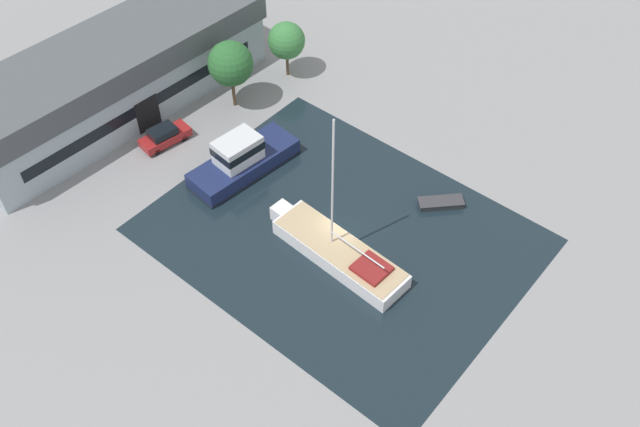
% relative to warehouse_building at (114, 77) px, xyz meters
% --- Properties ---
extents(ground_plane, '(440.00, 440.00, 0.00)m').
position_rel_warehouse_building_xyz_m(ground_plane, '(0.80, -25.32, -3.46)').
color(ground_plane, gray).
extents(water_canal, '(21.68, 27.63, 0.01)m').
position_rel_warehouse_building_xyz_m(water_canal, '(0.80, -25.32, -3.46)').
color(water_canal, black).
rests_on(water_canal, ground).
extents(warehouse_building, '(29.96, 10.13, 6.84)m').
position_rel_warehouse_building_xyz_m(warehouse_building, '(0.00, 0.00, 0.00)').
color(warehouse_building, '#99A8B2').
rests_on(warehouse_building, ground).
extents(quay_tree_near_building, '(4.06, 4.06, 6.61)m').
position_rel_warehouse_building_xyz_m(quay_tree_near_building, '(7.01, -7.75, 1.11)').
color(quay_tree_near_building, brown).
rests_on(quay_tree_near_building, ground).
extents(quay_tree_by_water, '(3.51, 3.51, 5.60)m').
position_rel_warehouse_building_xyz_m(quay_tree_by_water, '(13.67, -8.40, 0.37)').
color(quay_tree_by_water, brown).
rests_on(quay_tree_by_water, ground).
extents(parked_car, '(4.67, 2.47, 1.70)m').
position_rel_warehouse_building_xyz_m(parked_car, '(-0.70, -6.88, -2.62)').
color(parked_car, maroon).
rests_on(parked_car, ground).
extents(sailboat_moored, '(3.80, 12.40, 13.03)m').
position_rel_warehouse_building_xyz_m(sailboat_moored, '(-1.13, -26.61, -2.71)').
color(sailboat_moored, white).
rests_on(sailboat_moored, water_canal).
extents(motor_cruiser, '(10.06, 4.50, 3.61)m').
position_rel_warehouse_building_xyz_m(motor_cruiser, '(1.14, -14.50, -2.17)').
color(motor_cruiser, '#19234C').
rests_on(motor_cruiser, water_canal).
extents(small_dinghy, '(3.52, 3.46, 0.56)m').
position_rel_warehouse_building_xyz_m(small_dinghy, '(8.41, -29.51, -3.18)').
color(small_dinghy, '#23282D').
rests_on(small_dinghy, water_canal).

